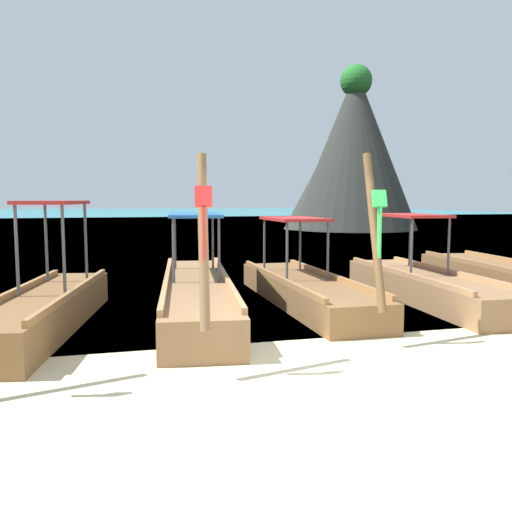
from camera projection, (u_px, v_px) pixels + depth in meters
name	position (u px, v px, depth m)	size (l,w,h in m)	color
ground	(335.00, 375.00, 6.52)	(120.00, 120.00, 0.00)	beige
sea_water	(132.00, 217.00, 65.77)	(120.00, 120.00, 0.00)	teal
longtail_boat_pink_ribbon	(45.00, 308.00, 8.73)	(1.91, 5.80, 2.61)	brown
longtail_boat_red_ribbon	(197.00, 293.00, 10.16)	(2.03, 7.41, 2.67)	olive
longtail_boat_green_ribbon	(305.00, 288.00, 10.87)	(1.29, 6.21, 2.78)	brown
longtail_boat_blue_ribbon	(426.00, 285.00, 11.25)	(1.55, 6.09, 2.60)	olive
longtail_boat_orange_ribbon	(507.00, 280.00, 11.96)	(1.92, 6.36, 2.39)	brown
karst_rock	(351.00, 154.00, 37.73)	(9.14, 8.75, 11.28)	#2D302B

